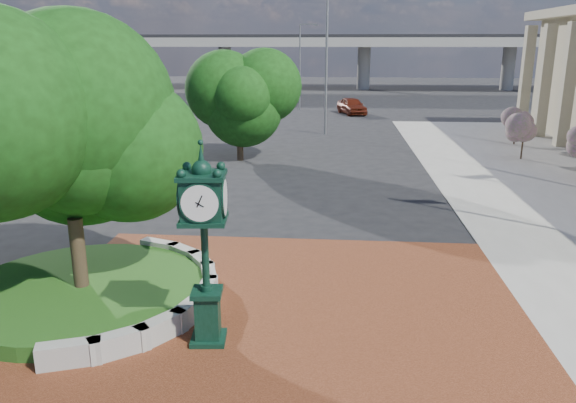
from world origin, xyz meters
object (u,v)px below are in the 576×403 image
at_px(post_clock, 204,238).
at_px(street_lamp_near, 330,51).
at_px(street_lamp_far, 302,60).
at_px(parked_car, 352,106).

relative_size(post_clock, street_lamp_near, 0.44).
bearing_deg(street_lamp_far, street_lamp_near, -79.16).
xyz_separation_m(post_clock, street_lamp_near, (2.08, 29.69, 3.40)).
bearing_deg(post_clock, parked_car, 84.49).
bearing_deg(street_lamp_far, parked_car, -31.43).
distance_m(post_clock, parked_car, 42.10).
xyz_separation_m(parked_car, street_lamp_near, (-1.96, -12.18, 5.05)).
relative_size(post_clock, street_lamp_far, 0.54).
height_order(post_clock, parked_car, post_clock).
relative_size(parked_car, street_lamp_near, 0.45).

